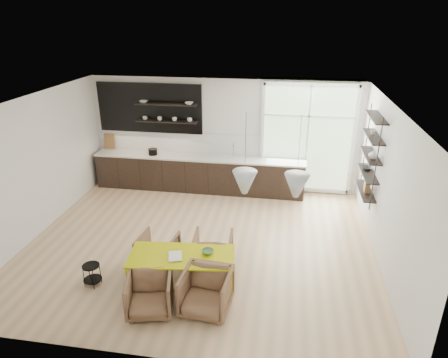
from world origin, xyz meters
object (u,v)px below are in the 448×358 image
armchair_back_right (213,250)px  wire_stool (92,272)px  armchair_front_left (150,294)px  dining_table (182,257)px  armchair_back_left (158,250)px  armchair_front_right (206,292)px

armchair_back_right → wire_stool: (-1.97, -0.90, -0.07)m
armchair_front_left → dining_table: bearing=48.9°
armchair_front_left → wire_stool: bearing=145.7°
wire_stool → armchair_back_left: bearing=38.6°
armchair_back_right → armchair_back_left: bearing=3.5°
dining_table → armchair_back_left: size_ratio=2.68×
armchair_back_right → dining_table: bearing=55.9°
armchair_back_right → armchair_front_right: size_ratio=0.94×
armchair_front_right → dining_table: bearing=140.8°
dining_table → armchair_back_right: (0.40, 0.71, -0.27)m
armchair_front_right → armchair_front_left: bearing=-164.2°
dining_table → armchair_front_right: size_ratio=2.39×
dining_table → armchair_back_right: bearing=54.0°
dining_table → armchair_back_left: bearing=131.1°
armchair_back_left → armchair_front_right: armchair_front_right is taller
dining_table → armchair_back_right: size_ratio=2.54×
dining_table → armchair_front_left: size_ratio=2.58×
armchair_back_right → armchair_front_left: bearing=56.6°
dining_table → armchair_back_right: armchair_back_right is taller
armchair_back_left → armchair_front_left: (0.26, -1.23, 0.01)m
armchair_back_left → armchair_front_right: 1.55m
armchair_back_right → armchair_front_right: armchair_front_right is taller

